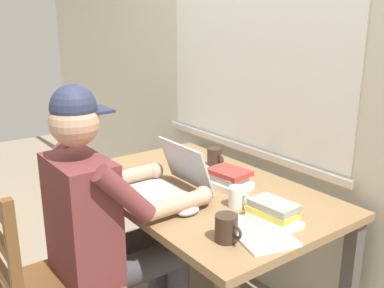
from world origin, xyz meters
name	(u,v)px	position (x,y,z in m)	size (l,w,h in m)	color
back_wall	(278,55)	(0.00, 0.48, 1.30)	(6.00, 0.08, 2.60)	beige
desk	(201,205)	(0.00, 0.00, 0.62)	(1.29, 0.81, 0.71)	olive
seated_person	(107,218)	(-0.02, -0.48, 0.69)	(0.50, 0.60, 1.25)	brown
laptop	(169,182)	(-0.03, -0.16, 0.76)	(0.33, 0.31, 0.22)	#ADAFB2
computer_mouse	(188,211)	(0.20, -0.22, 0.73)	(0.06, 0.10, 0.03)	#ADAFB2
coffee_mug_white	(238,197)	(0.26, -0.01, 0.75)	(0.11, 0.07, 0.09)	white
coffee_mug_dark	(214,158)	(-0.18, 0.23, 0.76)	(0.11, 0.08, 0.10)	#38281E
coffee_mug_spare	(227,228)	(0.46, -0.24, 0.76)	(0.12, 0.08, 0.10)	#38281E
book_stack_main	(229,179)	(0.08, 0.10, 0.75)	(0.22, 0.17, 0.09)	white
book_stack_side	(274,213)	(0.45, 0.01, 0.75)	(0.22, 0.16, 0.08)	white
paper_pile_near_laptop	(188,164)	(-0.30, 0.14, 0.72)	(0.20, 0.16, 0.01)	white
paper_pile_back_corner	(266,222)	(0.44, -0.02, 0.71)	(0.19, 0.18, 0.01)	white
paper_pile_side	(261,235)	(0.50, -0.11, 0.72)	(0.25, 0.19, 0.01)	white
landscape_photo_print	(120,172)	(-0.42, -0.21, 0.71)	(0.13, 0.09, 0.00)	#C63D33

